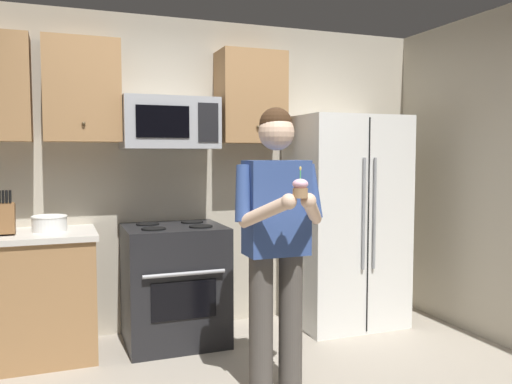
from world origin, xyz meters
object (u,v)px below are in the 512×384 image
Objects in this scene: oven_range at (174,284)px; cupcake at (300,188)px; refrigerator at (345,220)px; person at (277,233)px; microwave at (170,123)px; knife_block at (2,218)px; bowl_large_white at (49,223)px.

cupcake reaches higher than oven_range.
cupcake is at bearing -128.49° from refrigerator.
oven_range is at bearing 111.09° from person.
microwave reaches higher than oven_range.
knife_block is at bearing -178.58° from oven_range.
knife_block reaches higher than bowl_large_white.
refrigerator is at bearing 43.66° from person.
microwave is 2.31× the size of knife_block.
refrigerator is 7.22× the size of bowl_large_white.
knife_block is at bearing -172.92° from microwave.
microwave is at bearing 89.98° from oven_range.
knife_block is 2.14m from cupcake.
knife_block is 0.31m from bowl_large_white.
person is at bearing -68.91° from oven_range.
bowl_large_white is at bearing 132.36° from cupcake.
knife_block is (-1.20, -0.03, 0.58)m from oven_range.
cupcake is at bearing -74.77° from microwave.
oven_range is 1.56m from refrigerator.
person reaches higher than knife_block.
cupcake is (0.41, -1.40, 0.83)m from oven_range.
person is 10.13× the size of cupcake.
bowl_large_white is at bearing 12.48° from knife_block.
refrigerator is at bearing 51.51° from cupcake.
microwave is at bearing 7.08° from knife_block.
oven_range is 0.53× the size of person.
oven_range is 1.26× the size of microwave.
refrigerator is 1.02× the size of person.
refrigerator reaches higher than bowl_large_white.
person is (-1.09, -1.04, 0.10)m from refrigerator.
knife_block is 1.28× the size of bowl_large_white.
oven_range is 1.04m from bowl_large_white.
oven_range is 1.68m from cupcake.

